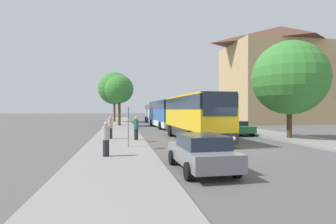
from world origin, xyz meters
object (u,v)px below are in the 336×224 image
Objects in this scene: bus_stop_sign at (128,122)px; pedestrian_walking_back at (110,127)px; pedestrian_waiting_far at (106,139)px; parked_car_left_curb at (201,152)px; tree_right_near at (290,78)px; parked_car_right_far at (188,119)px; pedestrian_waiting_near at (136,128)px; parked_car_right_near at (235,127)px; bus_front at (194,116)px; bus_rear at (153,112)px; bus_middle at (165,113)px; tree_left_far at (119,89)px; tree_left_near at (114,88)px.

bus_stop_sign is 4.88m from pedestrian_walking_back.
pedestrian_waiting_far is 0.96× the size of pedestrian_walking_back.
tree_right_near is (10.10, 8.99, 4.15)m from parked_car_left_curb.
parked_car_right_far is 2.67× the size of pedestrian_waiting_near.
pedestrian_waiting_far is (-11.36, -10.48, 0.28)m from parked_car_right_near.
bus_stop_sign is at bearing -144.55° from bus_front.
pedestrian_waiting_near is (-4.86, -29.90, -0.82)m from bus_rear.
bus_middle is 12.19m from parked_car_right_near.
parked_car_right_far is 27.54m from bus_stop_sign.
pedestrian_waiting_far is at bearing -108.85° from bus_middle.
bus_rear is 6.42× the size of pedestrian_waiting_far.
bus_rear is at bearing 80.63° from bus_stop_sign.
bus_rear reaches higher than pedestrian_waiting_far.
bus_stop_sign reaches higher than pedestrian_waiting_near.
tree_right_near is (13.46, -18.73, -0.36)m from tree_left_far.
pedestrian_waiting_far is (-6.65, -36.48, -0.85)m from bus_rear.
parked_car_right_far is 1.92× the size of bus_stop_sign.
pedestrian_walking_back is (-6.76, -28.79, -0.81)m from bus_rear.
bus_rear is 6.19× the size of pedestrian_waiting_near.
bus_front reaches higher than pedestrian_waiting_far.
tree_right_near reaches higher than tree_left_far.
bus_front reaches higher than pedestrian_waiting_near.
pedestrian_walking_back is 0.24× the size of tree_left_far.
pedestrian_walking_back is 17.54m from tree_left_far.
parked_car_right_near is (4.71, -26.00, -1.13)m from bus_rear.
bus_rear reaches higher than pedestrian_waiting_near.
parked_car_left_curb is 0.59× the size of tree_left_far.
tree_left_far is (-6.00, 3.14, 3.37)m from bus_middle.
bus_front reaches higher than parked_car_right_near.
bus_rear is at bearing 62.14° from tree_left_far.
parked_car_right_near is at bearing -52.43° from tree_left_far.
bus_front is at bearing 78.90° from parked_car_right_far.
tree_right_near is at bearing 13.06° from bus_stop_sign.
bus_stop_sign reaches higher than parked_car_right_far.
pedestrian_walking_back is (-1.90, 1.11, 0.00)m from pedestrian_waiting_near.
parked_car_right_near is at bearing 36.13° from bus_stop_sign.
tree_left_near is 34.23m from tree_right_near.
pedestrian_waiting_near is at bearing 100.45° from parked_car_left_curb.
tree_left_far is (0.42, 24.70, 4.27)m from pedestrian_waiting_far.
bus_middle is at bearing -65.59° from tree_left_near.
tree_left_far reaches higher than bus_rear.
tree_right_near is at bearing -9.04° from bus_front.
parked_car_right_near is at bearing -29.61° from pedestrian_waiting_far.
bus_middle reaches higher than parked_car_right_far.
bus_stop_sign is at bearing -97.91° from bus_rear.
parked_car_left_curb is 2.45× the size of pedestrian_waiting_near.
parked_car_right_far is at bearing 19.51° from tree_left_far.
parked_car_left_curb is 32.48m from parked_car_right_far.
bus_middle reaches higher than pedestrian_waiting_near.
parked_car_left_curb is 14.14m from tree_right_near.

